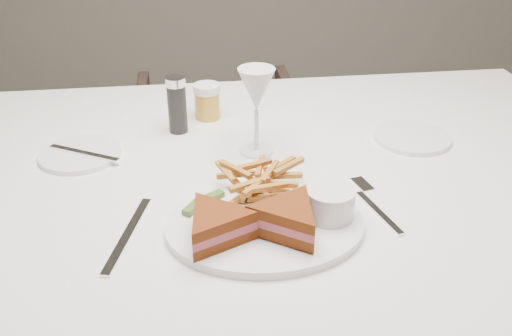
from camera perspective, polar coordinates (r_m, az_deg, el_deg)
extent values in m
cube|color=white|center=(1.29, -0.09, -15.53)|extent=(1.61, 1.15, 0.75)
imported|color=#45332A|center=(2.13, -3.69, 1.73)|extent=(0.63, 0.59, 0.60)
ellipsoid|color=white|center=(0.92, 0.95, -5.83)|extent=(0.34, 0.28, 0.01)
cube|color=silver|center=(0.93, -12.70, -6.49)|extent=(0.05, 0.20, 0.00)
cylinder|color=white|center=(1.19, -17.19, 1.33)|extent=(0.16, 0.16, 0.01)
cylinder|color=white|center=(1.24, 15.34, 2.97)|extent=(0.16, 0.16, 0.01)
cylinder|color=black|center=(1.23, -7.90, 6.26)|extent=(0.04, 0.04, 0.12)
cylinder|color=#BF8C2E|center=(1.29, -4.91, 6.65)|extent=(0.06, 0.06, 0.08)
cube|color=#3E6523|center=(0.97, -4.68, -3.04)|extent=(0.05, 0.05, 0.01)
cube|color=#3E6523|center=(0.95, -6.12, -3.78)|extent=(0.04, 0.06, 0.01)
cylinder|color=white|center=(0.92, 7.40, -3.47)|extent=(0.08, 0.08, 0.05)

